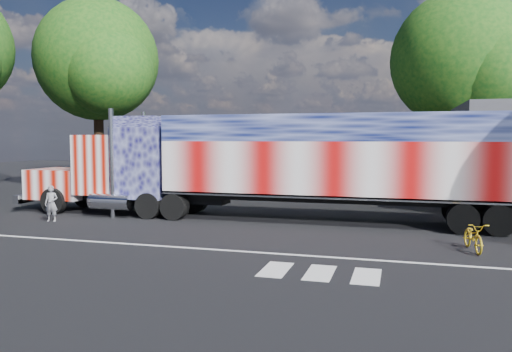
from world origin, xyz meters
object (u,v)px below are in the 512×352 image
(woman, at_px, (51,203))
(tree_ne_a, at_px, (462,60))
(semi_truck, at_px, (273,162))
(bicycle, at_px, (473,236))
(coach_bus, at_px, (276,165))
(tree_nw_a, at_px, (99,60))

(woman, distance_m, tree_ne_a, 25.46)
(semi_truck, distance_m, bicycle, 8.79)
(coach_bus, distance_m, woman, 13.45)
(woman, distance_m, tree_nw_a, 18.24)
(tree_nw_a, relative_size, tree_ne_a, 1.07)
(bicycle, relative_size, tree_ne_a, 0.14)
(bicycle, bearing_deg, semi_truck, 142.17)
(semi_truck, relative_size, bicycle, 13.00)
(semi_truck, relative_size, tree_ne_a, 1.77)
(semi_truck, xyz_separation_m, tree_ne_a, (8.89, 13.44, 5.95))
(coach_bus, height_order, tree_nw_a, tree_nw_a)
(coach_bus, bearing_deg, bicycle, -52.93)
(bicycle, height_order, tree_ne_a, tree_ne_a)
(coach_bus, distance_m, bicycle, 15.68)
(bicycle, xyz_separation_m, tree_nw_a, (-23.56, 15.56, 8.75))
(coach_bus, xyz_separation_m, tree_nw_a, (-14.15, 3.10, 7.29))
(semi_truck, distance_m, tree_nw_a, 20.84)
(bicycle, bearing_deg, coach_bus, 117.82)
(bicycle, xyz_separation_m, tree_ne_a, (1.38, 17.53, 7.98))
(bicycle, height_order, tree_nw_a, tree_nw_a)
(semi_truck, bearing_deg, tree_nw_a, 144.46)
(semi_truck, relative_size, tree_nw_a, 1.65)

